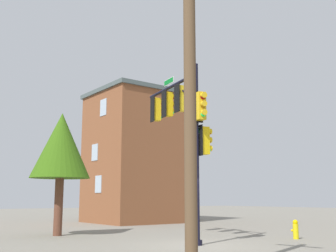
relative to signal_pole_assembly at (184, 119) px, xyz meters
The scene contains 6 objects.
ground_plane 5.20m from the signal_pole_assembly, 166.01° to the left, with size 120.00×120.00×0.00m, color gray.
signal_pole_assembly is the anchor object (origin of this frame).
utility_pole 7.89m from the signal_pole_assembly, 142.09° to the left, with size 1.79×0.47×8.50m.
fire_hydrant 6.90m from the signal_pole_assembly, 111.27° to the right, with size 0.33×0.24×0.83m.
tree_near 6.66m from the signal_pole_assembly, 26.27° to the left, with size 2.89×2.89×5.92m.
brick_building 14.22m from the signal_pole_assembly, 23.29° to the right, with size 6.34×5.75×9.69m.
Camera 1 is at (-12.44, 10.72, 1.76)m, focal length 44.99 mm.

